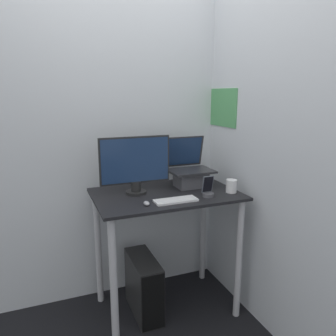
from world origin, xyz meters
TOP-DOWN VIEW (x-y plane):
  - ground_plane at (0.00, 0.00)m, footprint 12.00×12.00m
  - wall_back at (0.00, 0.74)m, footprint 6.00×0.05m
  - wall_side_right at (0.59, 0.00)m, footprint 0.06×6.00m
  - desk at (0.00, 0.33)m, footprint 1.01×0.66m
  - laptop at (0.23, 0.43)m, footprint 0.33×0.30m
  - monitor at (-0.20, 0.39)m, footprint 0.50×0.15m
  - keyboard at (-0.01, 0.13)m, footprint 0.29×0.11m
  - mouse at (-0.21, 0.13)m, footprint 0.04×0.06m
  - cell_phone at (0.24, 0.14)m, footprint 0.08×0.08m
  - computer_tower at (-0.17, 0.34)m, footprint 0.17×0.45m
  - mug at (0.44, 0.17)m, footprint 0.08×0.08m

SIDE VIEW (x-z plane):
  - ground_plane at x=0.00m, z-range 0.00..0.00m
  - computer_tower at x=-0.17m, z-range 0.00..0.44m
  - desk at x=0.00m, z-range 0.27..1.20m
  - keyboard at x=-0.01m, z-range 0.92..0.94m
  - mouse at x=-0.21m, z-range 0.92..0.95m
  - cell_phone at x=0.24m, z-range 0.89..1.03m
  - mug at x=0.44m, z-range 0.92..1.02m
  - laptop at x=0.23m, z-range 0.84..1.20m
  - monitor at x=-0.20m, z-range 0.92..1.33m
  - wall_back at x=0.00m, z-range 0.00..2.60m
  - wall_side_right at x=0.59m, z-range 0.00..2.60m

